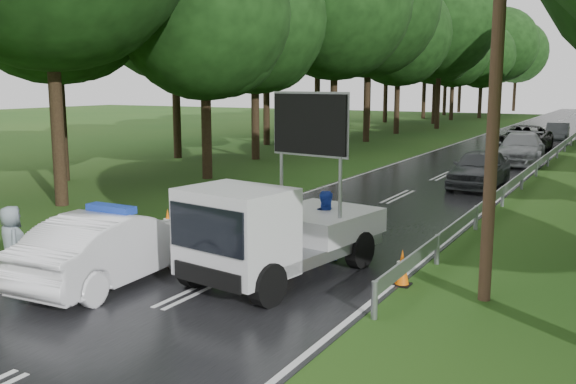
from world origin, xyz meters
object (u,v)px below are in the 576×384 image
Objects in this scene: queue_car_second at (521,149)px; queue_car_third at (525,139)px; police_sedan at (113,248)px; civilian at (328,227)px; work_truck at (274,231)px; queue_car_first at (480,168)px; queue_car_fourth at (557,133)px; barrier at (283,217)px; officer at (282,229)px.

queue_car_second is 0.95× the size of queue_car_third.
police_sedan is 2.77× the size of civilian.
work_truck is 1.15× the size of queue_car_first.
work_truck is 36.90m from queue_car_fourth.
civilian reaches higher than queue_car_second.
queue_car_first is (3.99, 16.33, 0.01)m from police_sedan.
police_sedan is at bearing -104.05° from queue_car_second.
queue_car_second reaches higher than barrier.
work_truck is at bearing -58.97° from barrier.
police_sedan is at bearing -102.42° from queue_car_first.
civilian is 0.37× the size of queue_car_first.
queue_car_second is 1.32× the size of queue_car_fourth.
queue_car_second is (1.32, 23.23, -0.27)m from work_truck.
queue_car_first is at bearing -87.58° from queue_car_third.
queue_car_fourth is (0.49, 22.33, -0.08)m from queue_car_first.
queue_car_second is at bearing -94.68° from queue_car_fourth.
barrier is at bearing -101.94° from queue_car_second.
queue_car_second is (1.62, 22.39, -0.11)m from officer.
queue_car_third is at bearing 91.13° from barrier.
police_sedan is at bearing -103.25° from barrier.
barrier is at bearing -111.83° from police_sedan.
civilian is at bearing -23.39° from barrier.
civilian is 0.29× the size of queue_car_third.
work_truck reaches higher than queue_car_third.
officer is at bearing -94.62° from queue_car_first.
queue_car_third is at bearing 98.20° from work_truck.
civilian reaches higher than queue_car_third.
civilian reaches higher than queue_car_fourth.
queue_car_fourth is at bearing 90.06° from queue_car_first.
officer is at bearing -166.94° from civilian.
barrier is 2.19m from officer.
civilian reaches higher than barrier.
civilian is at bearing -90.08° from queue_car_third.
officer is 1.20m from civilian.
work_truck is at bearing -93.12° from queue_car_first.
police_sedan is 4.82m from barrier.
police_sedan is at bearing -138.52° from work_truck.
work_truck is 0.95× the size of queue_car_second.
police_sedan is 0.85× the size of queue_car_second.
work_truck reaches higher than queue_car_fourth.
queue_car_first is at bearing -95.86° from queue_car_second.
queue_car_third is (3.47, 31.03, 0.04)m from police_sedan.
civilian is 0.31× the size of queue_car_second.
officer reaches higher than queue_car_third.
police_sedan is 3.40m from work_truck.
queue_car_fourth is (4.48, 38.66, -0.08)m from police_sedan.
barrier is 0.55× the size of queue_car_fourth.
civilian is at bearing 87.44° from work_truck.
officer is 28.40m from queue_car_third.
civilian is (0.68, 0.98, -0.07)m from officer.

